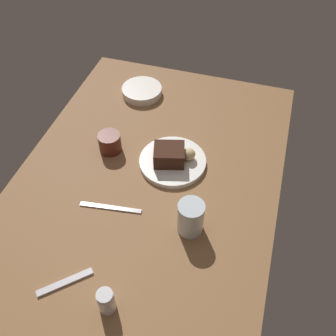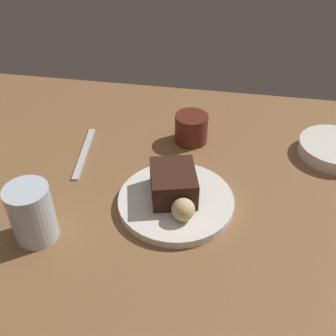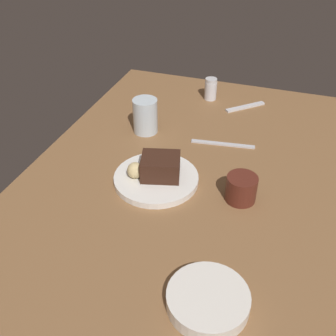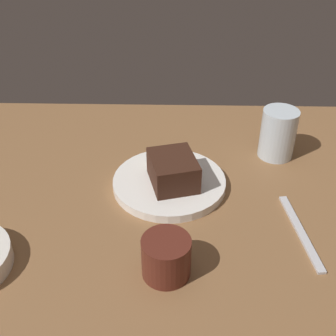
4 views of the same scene
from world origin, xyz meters
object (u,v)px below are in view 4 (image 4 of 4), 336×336
dessert_plate (169,183)px  butter_knife (300,231)px  coffee_cup (166,257)px  water_glass (278,134)px  bread_roll (160,156)px  chocolate_cake_slice (173,170)px

dessert_plate → butter_knife: size_ratio=1.18×
coffee_cup → butter_knife: size_ratio=0.40×
water_glass → butter_knife: bearing=90.1°
dessert_plate → butter_knife: 26.45cm
bread_roll → chocolate_cake_slice: bearing=114.9°
dessert_plate → coffee_cup: (-0.01, 22.33, 2.52)cm
chocolate_cake_slice → dessert_plate: bearing=-54.5°
dessert_plate → bread_roll: bread_roll is taller
bread_roll → butter_knife: size_ratio=0.22×
coffee_cup → butter_knife: (-23.13, -9.51, -3.13)cm
bread_roll → coffee_cup: size_ratio=0.56×
chocolate_cake_slice → bread_roll: bearing=-65.1°
chocolate_cake_slice → butter_knife: (-22.41, 11.80, -4.31)cm
dessert_plate → water_glass: water_glass is taller
bread_roll → coffee_cup: coffee_cup is taller
dessert_plate → coffee_cup: coffee_cup is taller
chocolate_cake_slice → butter_knife: size_ratio=0.52×
butter_knife → dessert_plate: bearing=-126.6°
water_glass → dessert_plate: bearing=27.4°
coffee_cup → water_glass: bearing=-123.9°
dessert_plate → bread_roll: size_ratio=5.25×
dessert_plate → water_glass: size_ratio=2.05×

